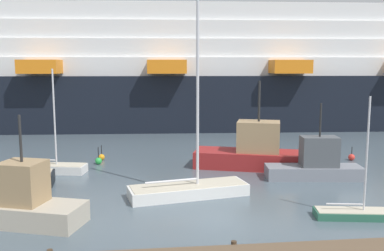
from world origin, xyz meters
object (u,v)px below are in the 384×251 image
(channel_buoy_2, at_px, (102,157))
(cruise_ship, at_px, (218,73))
(fishing_boat_2, at_px, (316,164))
(channel_buoy_0, at_px, (99,161))
(channel_buoy_1, at_px, (352,157))
(sailboat_3, at_px, (357,212))
(sailboat_0, at_px, (51,167))
(fishing_boat_0, at_px, (20,203))
(sailboat_4, at_px, (189,186))
(sailboat_1, at_px, (0,179))
(fishing_boat_1, at_px, (254,152))

(channel_buoy_2, bearing_deg, cruise_ship, 57.57)
(fishing_boat_2, relative_size, channel_buoy_0, 4.90)
(channel_buoy_0, distance_m, channel_buoy_1, 21.13)
(sailboat_3, xyz_separation_m, channel_buoy_2, (-14.72, 15.41, -0.03))
(channel_buoy_0, xyz_separation_m, cruise_ship, (13.78, 23.01, 6.63))
(sailboat_0, distance_m, cruise_ship, 31.21)
(fishing_boat_2, distance_m, cruise_ship, 29.80)
(fishing_boat_0, bearing_deg, channel_buoy_1, 44.93)
(sailboat_0, height_order, sailboat_4, sailboat_4)
(sailboat_1, bearing_deg, sailboat_3, 153.38)
(sailboat_1, distance_m, sailboat_3, 22.08)
(sailboat_0, xyz_separation_m, sailboat_3, (18.02, -11.56, -0.10))
(sailboat_0, xyz_separation_m, channel_buoy_1, (24.31, 1.46, -0.13))
(fishing_boat_2, bearing_deg, channel_buoy_0, 165.38)
(channel_buoy_1, relative_size, cruise_ship, 0.01)
(sailboat_0, height_order, channel_buoy_1, sailboat_0)
(cruise_ship, bearing_deg, channel_buoy_0, -117.79)
(fishing_boat_0, relative_size, cruise_ship, 0.06)
(sailboat_3, height_order, fishing_boat_2, sailboat_3)
(fishing_boat_2, bearing_deg, cruise_ship, 100.56)
(channel_buoy_0, bearing_deg, channel_buoy_2, 85.97)
(channel_buoy_0, bearing_deg, sailboat_3, -43.22)
(sailboat_1, distance_m, cruise_ship, 35.47)
(fishing_boat_0, height_order, fishing_boat_1, fishing_boat_1)
(sailboat_1, relative_size, channel_buoy_1, 8.52)
(cruise_ship, bearing_deg, sailboat_3, -85.26)
(sailboat_3, height_order, cruise_ship, cruise_ship)
(sailboat_3, bearing_deg, fishing_boat_0, -174.68)
(fishing_boat_0, relative_size, channel_buoy_1, 6.10)
(sailboat_0, distance_m, fishing_boat_2, 19.35)
(sailboat_3, relative_size, fishing_boat_1, 0.68)
(sailboat_3, bearing_deg, channel_buoy_1, 73.54)
(sailboat_4, bearing_deg, sailboat_1, 153.36)
(sailboat_0, height_order, cruise_ship, cruise_ship)
(sailboat_1, distance_m, channel_buoy_2, 9.44)
(channel_buoy_1, relative_size, channel_buoy_2, 0.91)
(channel_buoy_0, xyz_separation_m, channel_buoy_1, (21.11, -0.90, -0.01))
(channel_buoy_0, bearing_deg, fishing_boat_0, -101.30)
(sailboat_1, bearing_deg, sailboat_4, 159.42)
(channel_buoy_2, bearing_deg, sailboat_3, -46.32)
(sailboat_4, distance_m, fishing_boat_0, 9.62)
(channel_buoy_0, height_order, cruise_ship, cruise_ship)
(fishing_boat_1, height_order, channel_buoy_1, fishing_boat_1)
(sailboat_3, bearing_deg, cruise_ship, 100.92)
(channel_buoy_0, bearing_deg, sailboat_0, -143.59)
(sailboat_1, bearing_deg, sailboat_0, -131.00)
(sailboat_3, xyz_separation_m, fishing_boat_1, (-2.58, 11.36, 0.97))
(sailboat_4, height_order, fishing_boat_2, sailboat_4)
(fishing_boat_1, bearing_deg, channel_buoy_0, -174.20)
(sailboat_1, height_order, cruise_ship, cruise_ship)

